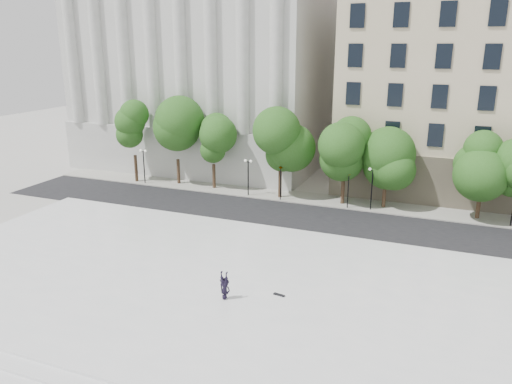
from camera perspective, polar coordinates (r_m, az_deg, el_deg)
ground at (r=31.30m, az=-7.24°, el=-12.99°), size 160.00×160.00×0.00m
plaza at (r=33.52m, az=-4.74°, el=-10.36°), size 44.00×22.00×0.45m
street at (r=46.41m, az=3.54°, el=-2.79°), size 60.00×8.00×0.02m
far_sidewalk at (r=51.84m, az=5.65°, el=-0.68°), size 60.00×4.00×0.12m
building_west at (r=69.36m, az=-4.48°, el=14.48°), size 31.50×27.65×25.60m
traffic_light_west at (r=49.93m, az=2.85°, el=3.05°), size 0.94×1.79×4.21m
traffic_light_east at (r=48.19m, az=10.60°, el=2.35°), size 0.56×1.93×4.26m
person_lying at (r=31.02m, az=-3.57°, el=-11.70°), size 0.66×1.82×0.49m
skateboard at (r=31.50m, az=2.66°, el=-11.65°), size 0.77×0.30×0.08m
street_trees at (r=50.26m, az=5.32°, el=5.03°), size 43.05×5.22×7.68m
lamp_posts at (r=49.57m, az=6.13°, el=1.90°), size 38.52×0.28×4.50m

